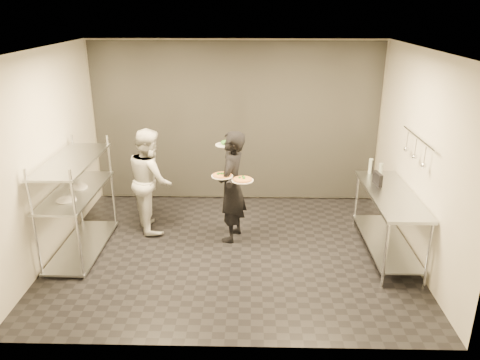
{
  "coord_description": "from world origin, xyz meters",
  "views": [
    {
      "loc": [
        0.26,
        -5.92,
        3.33
      ],
      "look_at": [
        0.12,
        -0.02,
        1.1
      ],
      "focal_mm": 35.0,
      "sensor_mm": 36.0,
      "label": 1
    }
  ],
  "objects_px": {
    "pass_rack": "(77,200)",
    "pos_monitor": "(378,179)",
    "prep_counter": "(389,213)",
    "waiter": "(232,187)",
    "bottle_clear": "(381,170)",
    "bottle_green": "(371,166)",
    "pizza_plate_far": "(242,180)",
    "pizza_plate_near": "(222,175)",
    "salad_plate": "(225,144)",
    "bottle_dark": "(371,167)",
    "chef": "(150,180)"
  },
  "relations": [
    {
      "from": "bottle_dark",
      "to": "chef",
      "type": "bearing_deg",
      "value": -178.85
    },
    {
      "from": "waiter",
      "to": "pass_rack",
      "type": "bearing_deg",
      "value": -63.95
    },
    {
      "from": "waiter",
      "to": "pizza_plate_near",
      "type": "bearing_deg",
      "value": -20.35
    },
    {
      "from": "chef",
      "to": "bottle_dark",
      "type": "bearing_deg",
      "value": -111.65
    },
    {
      "from": "waiter",
      "to": "bottle_green",
      "type": "bearing_deg",
      "value": 116.12
    },
    {
      "from": "bottle_clear",
      "to": "bottle_dark",
      "type": "height_order",
      "value": "bottle_dark"
    },
    {
      "from": "pizza_plate_near",
      "to": "bottle_green",
      "type": "xyz_separation_m",
      "value": [
        2.21,
        0.57,
        -0.04
      ]
    },
    {
      "from": "pos_monitor",
      "to": "pizza_plate_near",
      "type": "bearing_deg",
      "value": 173.86
    },
    {
      "from": "pizza_plate_far",
      "to": "bottle_dark",
      "type": "bearing_deg",
      "value": 18.34
    },
    {
      "from": "pos_monitor",
      "to": "bottle_green",
      "type": "height_order",
      "value": "bottle_green"
    },
    {
      "from": "pizza_plate_near",
      "to": "salad_plate",
      "type": "relative_size",
      "value": 1.03
    },
    {
      "from": "pizza_plate_near",
      "to": "bottle_clear",
      "type": "height_order",
      "value": "bottle_clear"
    },
    {
      "from": "prep_counter",
      "to": "pos_monitor",
      "type": "height_order",
      "value": "pos_monitor"
    },
    {
      "from": "bottle_clear",
      "to": "bottle_dark",
      "type": "distance_m",
      "value": 0.17
    },
    {
      "from": "bottle_green",
      "to": "bottle_clear",
      "type": "relative_size",
      "value": 1.13
    },
    {
      "from": "chef",
      "to": "bottle_dark",
      "type": "distance_m",
      "value": 3.37
    },
    {
      "from": "prep_counter",
      "to": "pizza_plate_near",
      "type": "xyz_separation_m",
      "value": [
        -2.32,
        0.23,
        0.45
      ]
    },
    {
      "from": "pizza_plate_far",
      "to": "pos_monitor",
      "type": "bearing_deg",
      "value": 4.79
    },
    {
      "from": "pos_monitor",
      "to": "bottle_dark",
      "type": "bearing_deg",
      "value": 78.36
    },
    {
      "from": "prep_counter",
      "to": "waiter",
      "type": "height_order",
      "value": "waiter"
    },
    {
      "from": "waiter",
      "to": "pizza_plate_near",
      "type": "xyz_separation_m",
      "value": [
        -0.12,
        -0.17,
        0.24
      ]
    },
    {
      "from": "prep_counter",
      "to": "pos_monitor",
      "type": "distance_m",
      "value": 0.51
    },
    {
      "from": "pos_monitor",
      "to": "pass_rack",
      "type": "bearing_deg",
      "value": 175.89
    },
    {
      "from": "chef",
      "to": "waiter",
      "type": "bearing_deg",
      "value": -127.51
    },
    {
      "from": "salad_plate",
      "to": "bottle_dark",
      "type": "bearing_deg",
      "value": 1.85
    },
    {
      "from": "pass_rack",
      "to": "salad_plate",
      "type": "distance_m",
      "value": 2.25
    },
    {
      "from": "chef",
      "to": "salad_plate",
      "type": "bearing_deg",
      "value": -112.99
    },
    {
      "from": "pass_rack",
      "to": "prep_counter",
      "type": "bearing_deg",
      "value": 0.03
    },
    {
      "from": "prep_counter",
      "to": "bottle_dark",
      "type": "relative_size",
      "value": 8.65
    },
    {
      "from": "bottle_green",
      "to": "chef",
      "type": "bearing_deg",
      "value": -178.85
    },
    {
      "from": "salad_plate",
      "to": "bottle_clear",
      "type": "height_order",
      "value": "salad_plate"
    },
    {
      "from": "prep_counter",
      "to": "bottle_dark",
      "type": "bearing_deg",
      "value": 96.65
    },
    {
      "from": "bottle_green",
      "to": "bottle_dark",
      "type": "relative_size",
      "value": 1.09
    },
    {
      "from": "waiter",
      "to": "pizza_plate_far",
      "type": "bearing_deg",
      "value": 48.73
    },
    {
      "from": "pass_rack",
      "to": "bottle_clear",
      "type": "relative_size",
      "value": 8.01
    },
    {
      "from": "waiter",
      "to": "pizza_plate_far",
      "type": "height_order",
      "value": "waiter"
    },
    {
      "from": "bottle_green",
      "to": "pizza_plate_far",
      "type": "bearing_deg",
      "value": -161.55
    },
    {
      "from": "pass_rack",
      "to": "salad_plate",
      "type": "height_order",
      "value": "pass_rack"
    },
    {
      "from": "bottle_green",
      "to": "waiter",
      "type": "bearing_deg",
      "value": -169.21
    },
    {
      "from": "pizza_plate_far",
      "to": "bottle_clear",
      "type": "relative_size",
      "value": 1.54
    },
    {
      "from": "prep_counter",
      "to": "bottle_clear",
      "type": "height_order",
      "value": "bottle_clear"
    },
    {
      "from": "salad_plate",
      "to": "chef",
      "type": "bearing_deg",
      "value": 179.81
    },
    {
      "from": "waiter",
      "to": "bottle_clear",
      "type": "height_order",
      "value": "waiter"
    },
    {
      "from": "waiter",
      "to": "bottle_green",
      "type": "distance_m",
      "value": 2.13
    },
    {
      "from": "pizza_plate_near",
      "to": "pos_monitor",
      "type": "bearing_deg",
      "value": 2.32
    },
    {
      "from": "pos_monitor",
      "to": "bottle_clear",
      "type": "height_order",
      "value": "bottle_clear"
    },
    {
      "from": "salad_plate",
      "to": "pos_monitor",
      "type": "xyz_separation_m",
      "value": [
        2.18,
        -0.41,
        -0.38
      ]
    },
    {
      "from": "bottle_green",
      "to": "pass_rack",
      "type": "bearing_deg",
      "value": -169.24
    },
    {
      "from": "pizza_plate_far",
      "to": "bottle_green",
      "type": "relative_size",
      "value": 1.36
    },
    {
      "from": "pass_rack",
      "to": "pos_monitor",
      "type": "relative_size",
      "value": 6.49
    }
  ]
}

